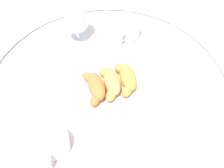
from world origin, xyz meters
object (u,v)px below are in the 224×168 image
at_px(croissant_extra, 95,86).
at_px(juice_glass_left, 75,18).
at_px(croissant_small, 111,82).
at_px(coffee_cup_far, 129,31).
at_px(coffee_cup_near, 55,144).
at_px(croissant_large, 127,78).
at_px(pastry_plate, 112,87).

bearing_deg(croissant_extra, juice_glass_left, -20.27).
bearing_deg(croissant_small, coffee_cup_far, -51.51).
height_order(croissant_small, coffee_cup_near, croissant_small).
relative_size(croissant_large, coffee_cup_far, 0.92).
bearing_deg(coffee_cup_near, croissant_small, -73.64).
xyz_separation_m(croissant_extra, juice_glass_left, (0.24, -0.09, 0.05)).
bearing_deg(croissant_large, croissant_extra, 71.60).
relative_size(croissant_extra, juice_glass_left, 0.92).
height_order(croissant_small, juice_glass_left, juice_glass_left).
bearing_deg(coffee_cup_near, juice_glass_left, -40.13).
distance_m(coffee_cup_near, coffee_cup_far, 0.47).
distance_m(croissant_large, coffee_cup_near, 0.28).
xyz_separation_m(croissant_extra, coffee_cup_far, (0.14, -0.24, -0.02)).
bearing_deg(coffee_cup_far, juice_glass_left, 56.64).
distance_m(pastry_plate, coffee_cup_near, 0.24).
relative_size(pastry_plate, croissant_small, 2.08).
relative_size(pastry_plate, juice_glass_left, 1.87).
bearing_deg(croissant_small, croissant_large, -108.48).
xyz_separation_m(croissant_small, juice_glass_left, (0.25, -0.04, 0.05)).
bearing_deg(croissant_extra, coffee_cup_far, -60.26).
bearing_deg(pastry_plate, croissant_small, 66.44).
bearing_deg(juice_glass_left, croissant_extra, 159.73).
bearing_deg(juice_glass_left, pastry_plate, 171.71).
bearing_deg(coffee_cup_far, croissant_extra, 119.74).
bearing_deg(coffee_cup_far, croissant_large, 139.41).
bearing_deg(croissant_small, croissant_extra, 71.67).
relative_size(pastry_plate, coffee_cup_far, 1.93).
xyz_separation_m(coffee_cup_near, coffee_cup_far, (0.22, -0.42, 0.00)).
xyz_separation_m(croissant_large, croissant_extra, (0.03, 0.09, 0.00)).
height_order(croissant_large, croissant_extra, same).
bearing_deg(croissant_extra, croissant_large, -108.40).
height_order(pastry_plate, croissant_extra, croissant_extra).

